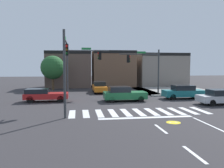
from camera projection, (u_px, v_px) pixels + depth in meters
name	position (u px, v px, depth m)	size (l,w,h in m)	color
ground_plane	(127.00, 103.00, 23.08)	(120.00, 120.00, 0.00)	#302D30
crosswalk_near	(139.00, 112.00, 18.64)	(10.91, 3.09, 0.01)	silver
lane_markings	(196.00, 138.00, 11.98)	(6.80, 18.75, 0.01)	white
bike_detector_marking	(173.00, 122.00, 15.24)	(0.93, 0.93, 0.01)	yellow
curb_corner_northeast	(172.00, 91.00, 33.58)	(10.00, 10.60, 0.15)	gray
storefront_row	(119.00, 69.00, 41.76)	(24.49, 5.98, 6.21)	brown
traffic_signal_southwest	(65.00, 59.00, 17.67)	(0.32, 4.66, 6.15)	#383A3D
traffic_signal_northwest	(82.00, 62.00, 27.20)	(4.93, 0.32, 5.91)	#383A3D
traffic_signal_northeast	(145.00, 64.00, 29.17)	(5.06, 0.32, 5.67)	#383A3D
car_red	(44.00, 95.00, 24.09)	(4.35, 1.85, 1.33)	red
car_silver	(223.00, 97.00, 22.30)	(4.76, 1.89, 1.43)	#B7BABF
car_orange	(99.00, 87.00, 32.17)	(1.71, 4.50, 1.49)	orange
car_teal	(183.00, 92.00, 26.15)	(4.47, 1.76, 1.51)	#196B70
car_green	(124.00, 94.00, 24.35)	(4.35, 1.92, 1.53)	#1E6638
roadside_tree	(53.00, 68.00, 35.42)	(3.57, 3.57, 5.18)	#4C3823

